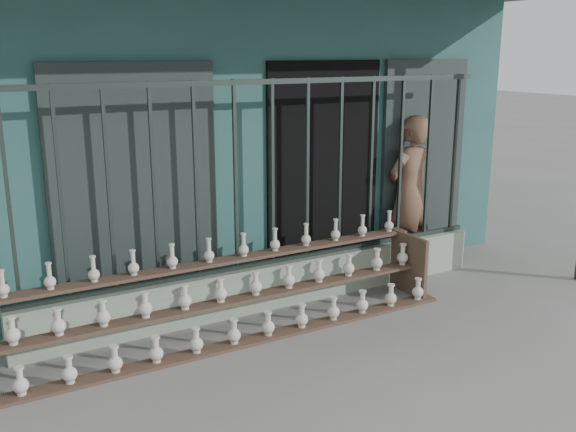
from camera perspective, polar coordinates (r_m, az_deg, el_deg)
ground at (r=5.54m, az=5.27°, el=-12.35°), size 60.00×60.00×0.00m
workshop_building at (r=8.79m, az=-10.61°, el=8.52°), size 7.40×6.60×3.21m
parapet_wall at (r=6.46m, az=-1.33°, el=-6.09°), size 5.00×0.20×0.45m
security_fence at (r=6.16m, az=-1.39°, el=3.75°), size 5.00×0.04×1.80m
shelf_rack at (r=5.76m, az=-5.92°, el=-7.33°), size 4.50×0.68×0.85m
elderly_woman at (r=7.61m, az=10.70°, el=2.08°), size 0.73×0.55×1.79m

